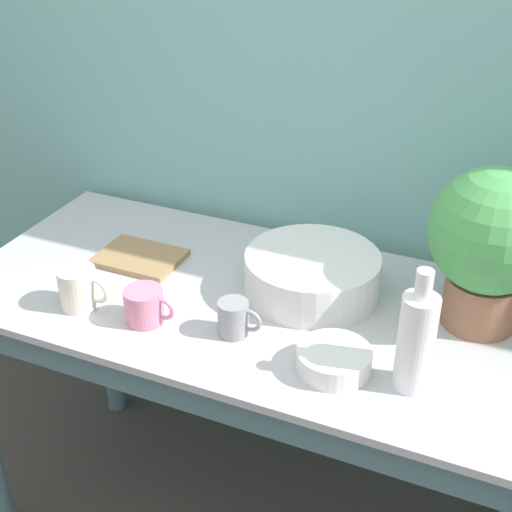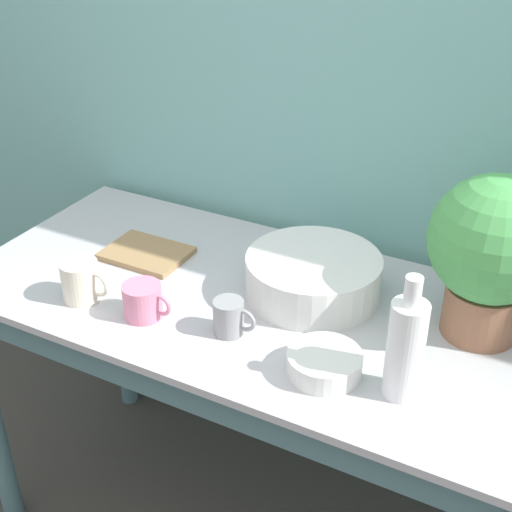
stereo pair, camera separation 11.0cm
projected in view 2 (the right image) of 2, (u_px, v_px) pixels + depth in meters
The scene contains 10 objects.
wall_back at pixel (328, 111), 1.88m from camera, with size 6.00×0.05×2.40m.
counter_table at pixel (251, 355), 1.80m from camera, with size 1.49×0.70×0.85m.
potted_plant at pixel (493, 249), 1.52m from camera, with size 0.28×0.28×0.38m.
bowl_wash_large at pixel (313, 276), 1.74m from camera, with size 0.33×0.33×0.10m.
bottle_tall at pixel (406, 347), 1.39m from camera, with size 0.08×0.08×0.28m.
mug_pink at pixel (143, 301), 1.66m from camera, with size 0.13×0.09×0.08m.
mug_cream at pixel (81, 281), 1.72m from camera, with size 0.13×0.09×0.10m.
mug_grey at pixel (230, 317), 1.60m from camera, with size 0.10×0.07×0.08m.
bowl_small_enamel_white at pixel (324, 363), 1.49m from camera, with size 0.16×0.16×0.05m.
tray_board at pixel (146, 253), 1.92m from camera, with size 0.22×0.16×0.02m.
Camera 2 is at (0.68, -0.94, 1.81)m, focal length 50.00 mm.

